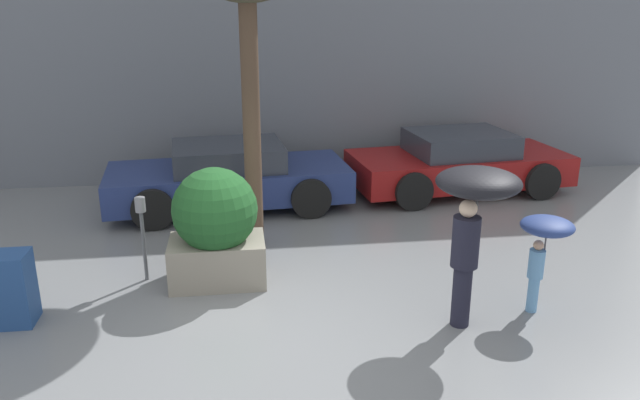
% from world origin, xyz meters
% --- Properties ---
extents(ground_plane, '(40.00, 40.00, 0.00)m').
position_xyz_m(ground_plane, '(0.00, 0.00, 0.00)').
color(ground_plane, slate).
extents(building_facade, '(18.00, 0.30, 6.00)m').
position_xyz_m(building_facade, '(0.00, 6.50, 3.00)').
color(building_facade, slate).
rests_on(building_facade, ground).
extents(planter_box, '(1.29, 1.15, 1.62)m').
position_xyz_m(planter_box, '(-0.70, 1.37, 0.83)').
color(planter_box, gray).
rests_on(planter_box, ground).
extents(person_adult, '(0.97, 0.97, 1.92)m').
position_xyz_m(person_adult, '(2.29, -0.17, 1.52)').
color(person_adult, '#1E1E2D').
rests_on(person_adult, ground).
extents(person_child, '(0.64, 0.64, 1.24)m').
position_xyz_m(person_child, '(3.27, -0.01, 1.00)').
color(person_child, '#669ED1').
rests_on(person_child, ground).
extents(parked_car_near, '(4.51, 2.34, 1.20)m').
position_xyz_m(parked_car_near, '(-0.55, 4.59, 0.58)').
color(parked_car_near, navy).
rests_on(parked_car_near, ground).
extents(parked_car_far, '(4.44, 2.40, 1.20)m').
position_xyz_m(parked_car_far, '(4.01, 5.01, 0.58)').
color(parked_car_far, maroon).
rests_on(parked_car_far, ground).
extents(parking_meter, '(0.14, 0.14, 1.20)m').
position_xyz_m(parking_meter, '(-1.70, 1.57, 0.87)').
color(parking_meter, '#595B60').
rests_on(parking_meter, ground).
extents(newspaper_box, '(0.50, 0.44, 0.90)m').
position_xyz_m(newspaper_box, '(-3.12, 0.55, 0.45)').
color(newspaper_box, navy).
rests_on(newspaper_box, ground).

